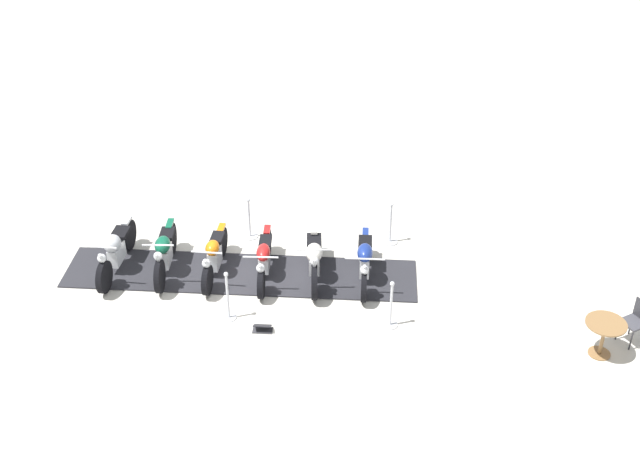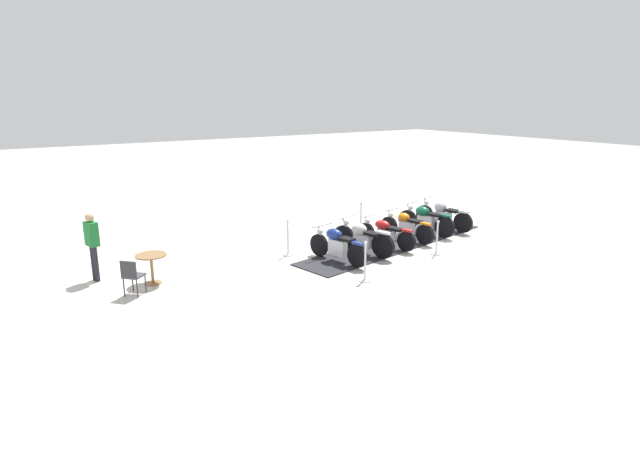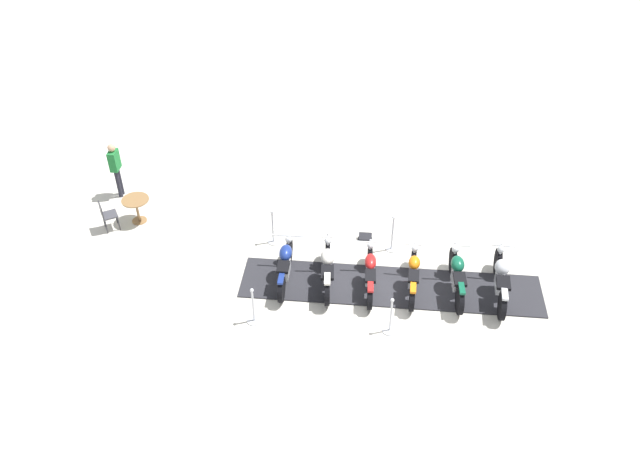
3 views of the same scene
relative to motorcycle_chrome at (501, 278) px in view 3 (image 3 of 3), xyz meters
name	(u,v)px [view 3 (image 3 of 3)]	position (x,y,z in m)	size (l,w,h in m)	color
ground_plane	(390,287)	(-2.58, -0.51, -0.51)	(80.00, 80.00, 0.00)	beige
display_platform	(390,287)	(-2.58, -0.51, -0.50)	(7.45, 1.47, 0.03)	#28282D
motorcycle_chrome	(501,278)	(0.00, 0.00, 0.00)	(0.62, 2.26, 1.00)	black
motorcycle_forest	(457,275)	(-1.03, -0.19, 0.01)	(0.73, 2.07, 1.02)	black
motorcycle_copper	(413,273)	(-2.06, -0.38, -0.04)	(0.63, 2.06, 0.92)	black
motorcycle_maroon	(370,271)	(-3.10, -0.57, -0.05)	(0.77, 2.09, 0.89)	black
motorcycle_cream	(328,267)	(-4.13, -0.76, 0.00)	(0.82, 2.09, 1.05)	black
motorcycle_navy	(285,264)	(-5.16, -0.94, 0.00)	(0.79, 2.07, 0.94)	black
stanchion_left_mid	(390,321)	(-2.31, -1.95, -0.21)	(0.35, 0.35, 1.02)	silver
stanchion_left_rear	(254,312)	(-5.42, -2.52, -0.21)	(0.35, 0.35, 1.03)	silver
stanchion_right_rear	(273,232)	(-5.95, 0.36, -0.16)	(0.31, 0.31, 1.05)	silver
stanchion_right_mid	(392,238)	(-2.84, 0.94, -0.11)	(0.29, 0.29, 1.11)	silver
info_placard	(365,238)	(-3.60, 1.14, -0.46)	(0.41, 0.27, 0.18)	#333338
cafe_table	(136,205)	(-9.88, 0.21, 0.04)	(0.75, 0.75, 0.74)	olive
cafe_chair_near_table	(107,214)	(-10.49, -0.34, 0.00)	(0.57, 0.57, 0.87)	#2D2D33
bystander_person	(115,165)	(-11.00, 1.21, 0.52)	(0.30, 0.44, 1.73)	#23232D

